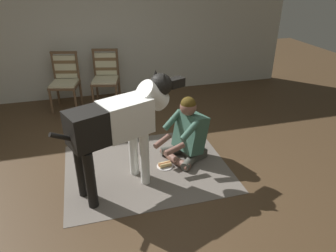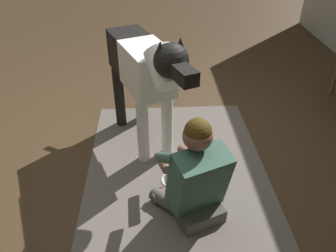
{
  "view_description": "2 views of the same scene",
  "coord_description": "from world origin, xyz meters",
  "px_view_note": "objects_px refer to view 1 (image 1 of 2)",
  "views": [
    {
      "loc": [
        -0.33,
        -2.94,
        2.28
      ],
      "look_at": [
        0.61,
        0.44,
        0.5
      ],
      "focal_mm": 33.64,
      "sensor_mm": 36.0,
      "label": 1
    },
    {
      "loc": [
        2.66,
        0.14,
        2.06
      ],
      "look_at": [
        0.41,
        0.26,
        0.51
      ],
      "focal_mm": 35.53,
      "sensor_mm": 36.0,
      "label": 2
    }
  ],
  "objects_px": {
    "dining_chair_right_of_pair": "(106,75)",
    "large_dog": "(121,122)",
    "dining_chair_left_of_pair": "(65,78)",
    "hot_dog_on_plate": "(165,165)",
    "person_sitting_on_floor": "(187,134)"
  },
  "relations": [
    {
      "from": "dining_chair_left_of_pair",
      "to": "hot_dog_on_plate",
      "type": "xyz_separation_m",
      "value": [
        1.18,
        -2.33,
        -0.52
      ]
    },
    {
      "from": "dining_chair_left_of_pair",
      "to": "person_sitting_on_floor",
      "type": "distance_m",
      "value": 2.67
    },
    {
      "from": "person_sitting_on_floor",
      "to": "large_dog",
      "type": "bearing_deg",
      "value": -157.72
    },
    {
      "from": "dining_chair_right_of_pair",
      "to": "large_dog",
      "type": "xyz_separation_m",
      "value": [
        -0.06,
        -2.55,
        0.27
      ]
    },
    {
      "from": "dining_chair_left_of_pair",
      "to": "large_dog",
      "type": "xyz_separation_m",
      "value": [
        0.65,
        -2.55,
        0.27
      ]
    },
    {
      "from": "large_dog",
      "to": "hot_dog_on_plate",
      "type": "relative_size",
      "value": 7.33
    },
    {
      "from": "large_dog",
      "to": "dining_chair_left_of_pair",
      "type": "bearing_deg",
      "value": 104.23
    },
    {
      "from": "dining_chair_left_of_pair",
      "to": "dining_chair_right_of_pair",
      "type": "bearing_deg",
      "value": 0.01
    },
    {
      "from": "person_sitting_on_floor",
      "to": "dining_chair_left_of_pair",
      "type": "bearing_deg",
      "value": 124.74
    },
    {
      "from": "hot_dog_on_plate",
      "to": "dining_chair_right_of_pair",
      "type": "bearing_deg",
      "value": 101.6
    },
    {
      "from": "dining_chair_left_of_pair",
      "to": "large_dog",
      "type": "bearing_deg",
      "value": -75.77
    },
    {
      "from": "person_sitting_on_floor",
      "to": "hot_dog_on_plate",
      "type": "distance_m",
      "value": 0.49
    },
    {
      "from": "dining_chair_left_of_pair",
      "to": "person_sitting_on_floor",
      "type": "height_order",
      "value": "dining_chair_left_of_pair"
    },
    {
      "from": "dining_chair_right_of_pair",
      "to": "large_dog",
      "type": "bearing_deg",
      "value": -91.27
    },
    {
      "from": "dining_chair_left_of_pair",
      "to": "large_dog",
      "type": "height_order",
      "value": "large_dog"
    }
  ]
}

